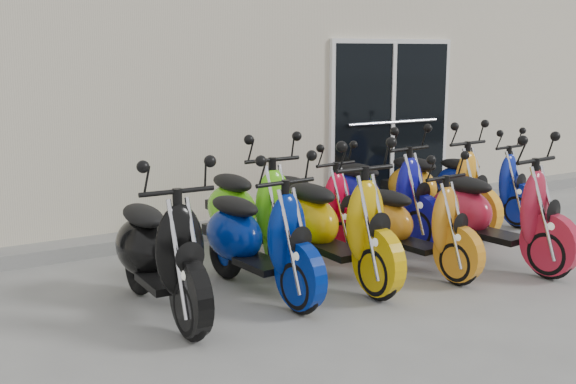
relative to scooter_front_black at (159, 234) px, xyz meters
name	(u,v)px	position (x,y,z in m)	size (l,w,h in m)	color
ground	(320,279)	(1.66, 0.11, -0.69)	(80.00, 80.00, 0.00)	gray
building	(132,88)	(1.66, 5.31, 0.91)	(14.00, 6.00, 3.20)	beige
front_step	(227,228)	(1.66, 2.13, -0.62)	(14.00, 0.40, 0.15)	gray
door_right	(391,117)	(4.26, 2.28, 0.57)	(2.02, 0.08, 2.22)	black
scooter_front_black	(159,234)	(0.00, 0.00, 0.00)	(0.68, 1.87, 1.38)	black
scooter_front_blue	(258,222)	(0.94, 0.03, -0.02)	(0.66, 1.82, 1.34)	navy
scooter_front_orange_a	(335,208)	(1.75, 0.00, 0.02)	(0.69, 1.91, 1.41)	#DBA808
scooter_front_orange_b	(414,210)	(2.59, -0.15, -0.07)	(0.61, 1.67, 1.23)	orange
scooter_front_red	(496,197)	(3.45, -0.39, 0.01)	(0.69, 1.89, 1.39)	#B11B33
scooter_back_green	(251,196)	(1.37, 0.97, 0.01)	(0.68, 1.88, 1.39)	#5FD614
scooter_back_red	(312,194)	(2.19, 1.08, -0.08)	(0.60, 1.66, 1.22)	red
scooter_back_blue	(381,181)	(3.07, 0.99, -0.01)	(0.67, 1.85, 1.37)	#10109B
scooter_back_yellow	(438,174)	(3.95, 0.98, 0.00)	(0.68, 1.86, 1.37)	#FFA41E
scooter_back_extra	(482,173)	(4.80, 1.08, -0.08)	(0.60, 1.66, 1.22)	#0D1F99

